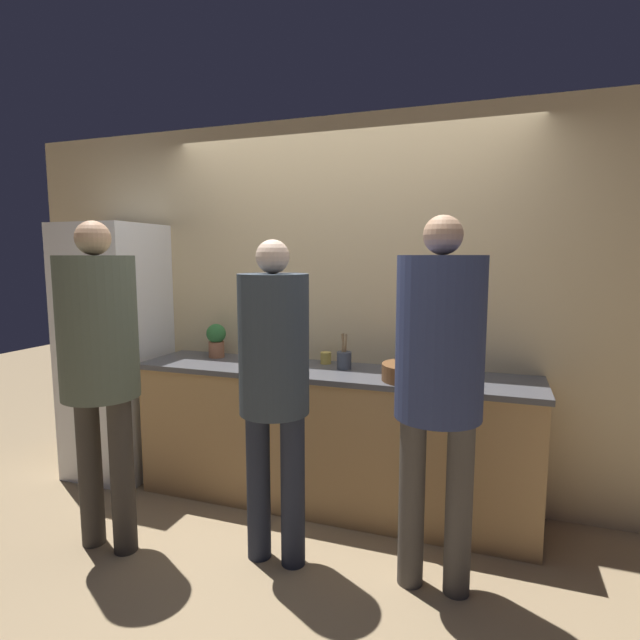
{
  "coord_description": "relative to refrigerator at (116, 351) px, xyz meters",
  "views": [
    {
      "loc": [
        1.0,
        -2.71,
        1.66
      ],
      "look_at": [
        0.0,
        0.13,
        1.28
      ],
      "focal_mm": 28.0,
      "sensor_mm": 36.0,
      "label": 1
    }
  ],
  "objects": [
    {
      "name": "refrigerator",
      "position": [
        0.0,
        0.0,
        0.0
      ],
      "size": [
        0.63,
        0.64,
        1.9
      ],
      "color": "white",
      "rests_on": "ground_plane"
    },
    {
      "name": "wall_back",
      "position": [
        1.7,
        0.33,
        0.35
      ],
      "size": [
        5.2,
        0.06,
        2.6
      ],
      "color": "#D6BC8C",
      "rests_on": "ground_plane"
    },
    {
      "name": "fruit_bowl",
      "position": [
        2.26,
        -0.08,
        0.03
      ],
      "size": [
        0.36,
        0.36,
        0.14
      ],
      "color": "brown",
      "rests_on": "counter"
    },
    {
      "name": "bottle_dark",
      "position": [
        1.4,
        -0.1,
        0.06
      ],
      "size": [
        0.08,
        0.08,
        0.2
      ],
      "color": "#333338",
      "rests_on": "counter"
    },
    {
      "name": "person_left",
      "position": [
        0.67,
        -0.87,
        0.2
      ],
      "size": [
        0.42,
        0.42,
        1.85
      ],
      "color": "#38332D",
      "rests_on": "ground_plane"
    },
    {
      "name": "potted_plant",
      "position": [
        0.79,
        0.14,
        0.11
      ],
      "size": [
        0.14,
        0.14,
        0.25
      ],
      "color": "#9E6042",
      "rests_on": "counter"
    },
    {
      "name": "counter",
      "position": [
        1.7,
        0.04,
        -0.49
      ],
      "size": [
        2.64,
        0.6,
        0.93
      ],
      "color": "tan",
      "rests_on": "ground_plane"
    },
    {
      "name": "utensil_crock",
      "position": [
        1.79,
        0.08,
        0.04
      ],
      "size": [
        0.1,
        0.1,
        0.24
      ],
      "color": "#3D424C",
      "rests_on": "counter"
    },
    {
      "name": "ground_plane",
      "position": [
        1.7,
        -0.29,
        -0.95
      ],
      "size": [
        14.0,
        14.0,
        0.0
      ],
      "primitive_type": "plane",
      "color": "#9E8460"
    },
    {
      "name": "cup_yellow",
      "position": [
        1.62,
        0.19,
        0.02
      ],
      "size": [
        0.07,
        0.07,
        0.08
      ],
      "color": "gold",
      "rests_on": "counter"
    },
    {
      "name": "person_center",
      "position": [
        1.63,
        -0.67,
        0.11
      ],
      "size": [
        0.37,
        0.37,
        1.75
      ],
      "color": "#232838",
      "rests_on": "ground_plane"
    },
    {
      "name": "person_right",
      "position": [
        2.47,
        -0.62,
        0.2
      ],
      "size": [
        0.42,
        0.42,
        1.85
      ],
      "color": "#4C4742",
      "rests_on": "ground_plane"
    }
  ]
}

